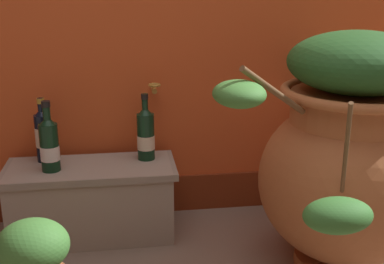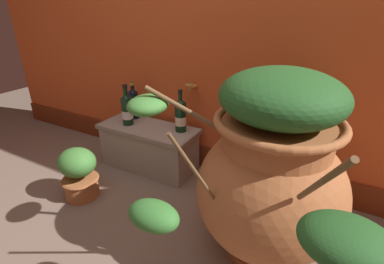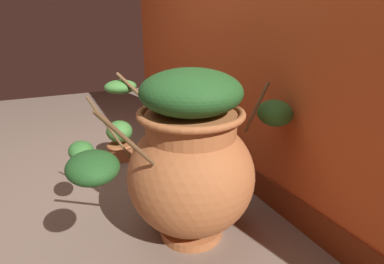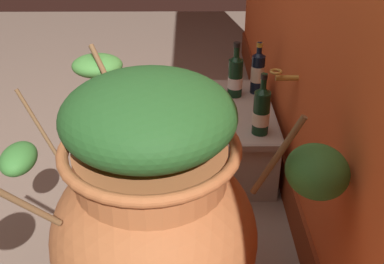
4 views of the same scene
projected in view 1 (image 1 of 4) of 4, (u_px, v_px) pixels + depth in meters
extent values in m
cube|color=maroon|center=(191.00, 192.00, 2.48)|extent=(4.40, 0.02, 0.19)
cylinder|color=#B28433|center=(154.00, 89.00, 2.25)|extent=(0.02, 0.10, 0.02)
torus|color=#B28433|center=(154.00, 85.00, 2.19)|extent=(0.06, 0.06, 0.01)
cylinder|color=#B26638|center=(339.00, 259.00, 2.01)|extent=(0.36, 0.36, 0.05)
ellipsoid|color=#B26638|center=(347.00, 181.00, 1.91)|extent=(0.69, 0.69, 0.64)
cylinder|color=#B26638|center=(354.00, 109.00, 1.82)|extent=(0.47, 0.47, 0.13)
torus|color=#B26638|center=(356.00, 92.00, 1.80)|extent=(0.55, 0.55, 0.04)
cylinder|color=brown|center=(326.00, 74.00, 2.16)|extent=(0.03, 0.14, 0.28)
ellipsoid|color=#2D6628|center=(318.00, 79.00, 2.29)|extent=(0.21, 0.19, 0.15)
cylinder|color=brown|center=(275.00, 92.00, 1.58)|extent=(0.28, 0.17, 0.21)
ellipsoid|color=#428438|center=(239.00, 94.00, 1.50)|extent=(0.16, 0.20, 0.08)
cylinder|color=brown|center=(346.00, 151.00, 1.45)|extent=(0.10, 0.19, 0.35)
ellipsoid|color=#387A33|center=(338.00, 215.00, 1.34)|extent=(0.20, 0.13, 0.10)
ellipsoid|color=#235623|center=(359.00, 62.00, 1.77)|extent=(0.52, 0.52, 0.23)
cube|color=#9E9384|center=(92.00, 201.00, 2.21)|extent=(0.71, 0.31, 0.34)
cube|color=gray|center=(90.00, 169.00, 2.16)|extent=(0.75, 0.32, 0.03)
cylinder|color=black|center=(146.00, 137.00, 2.21)|extent=(0.08, 0.08, 0.21)
cone|color=black|center=(145.00, 111.00, 2.18)|extent=(0.08, 0.08, 0.04)
cylinder|color=black|center=(145.00, 104.00, 2.17)|extent=(0.03, 0.03, 0.09)
cylinder|color=black|center=(145.00, 96.00, 2.16)|extent=(0.03, 0.03, 0.02)
cylinder|color=beige|center=(146.00, 142.00, 2.22)|extent=(0.08, 0.08, 0.06)
cylinder|color=black|center=(50.00, 147.00, 2.08)|extent=(0.08, 0.08, 0.21)
cone|color=black|center=(47.00, 121.00, 2.04)|extent=(0.08, 0.08, 0.04)
cylinder|color=black|center=(46.00, 113.00, 2.03)|extent=(0.03, 0.03, 0.10)
cylinder|color=black|center=(46.00, 104.00, 2.02)|extent=(0.04, 0.04, 0.02)
cylinder|color=silver|center=(50.00, 153.00, 2.08)|extent=(0.08, 0.08, 0.06)
cylinder|color=black|center=(44.00, 138.00, 2.19)|extent=(0.07, 0.07, 0.21)
cone|color=black|center=(42.00, 112.00, 2.15)|extent=(0.07, 0.07, 0.04)
cylinder|color=black|center=(41.00, 107.00, 2.15)|extent=(0.03, 0.03, 0.08)
cylinder|color=#B7932D|center=(40.00, 101.00, 2.14)|extent=(0.03, 0.03, 0.02)
cylinder|color=beige|center=(44.00, 137.00, 2.19)|extent=(0.07, 0.07, 0.09)
ellipsoid|color=#428438|center=(32.00, 246.00, 1.66)|extent=(0.25, 0.22, 0.18)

